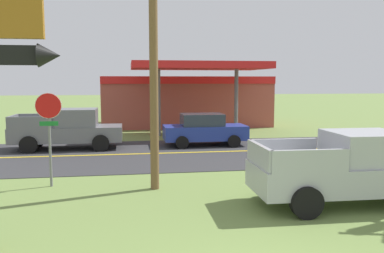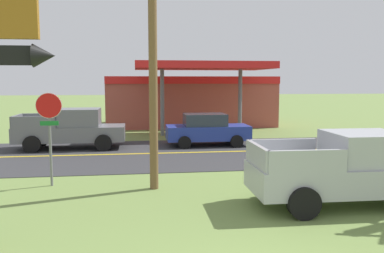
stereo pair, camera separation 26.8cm
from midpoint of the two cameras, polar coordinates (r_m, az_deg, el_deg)
road_asphalt at (r=18.76m, az=-1.68°, el=-3.73°), size 140.00×8.00×0.02m
road_centre_line at (r=18.76m, az=-1.68°, el=-3.69°), size 126.00×0.20×0.01m
stop_sign at (r=13.44m, az=-18.77°, el=0.55°), size 0.80×0.08×2.95m
utility_pole at (r=12.47m, az=-4.90°, el=13.49°), size 1.89×0.26×9.12m
gas_station at (r=30.45m, az=-0.09°, el=3.86°), size 12.00×11.50×4.40m
pickup_silver_parked_on_lawn at (r=11.78m, az=21.88°, el=-5.60°), size 5.24×2.32×1.96m
pickup_grey_on_road at (r=20.71m, az=-16.03°, el=-0.35°), size 5.20×2.24×1.96m
car_blue_mid_lane at (r=20.85m, az=2.48°, el=-0.43°), size 4.20×2.00×1.64m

